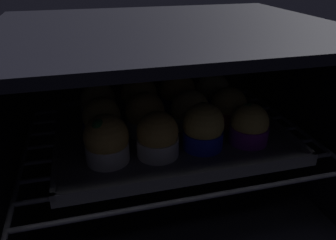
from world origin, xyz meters
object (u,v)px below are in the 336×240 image
muffin_row2_col1 (139,98)px  muffin_row2_col0 (98,102)px  muffin_row2_col3 (212,92)px  muffin_row1_col0 (102,120)px  muffin_row2_col2 (177,93)px  muffin_row0_col0 (106,141)px  muffin_row1_col1 (145,115)px  muffin_row0_col2 (203,128)px  muffin_row0_col1 (158,137)px  muffin_row1_col2 (190,111)px  muffin_row0_col3 (249,126)px  baking_tray (168,131)px  muffin_row1_col3 (228,108)px

muffin_row2_col1 → muffin_row2_col0: bearing=177.0°
muffin_row2_col0 → muffin_row2_col3: 25.42cm
muffin_row1_col0 → muffin_row2_col3: (25.41, 9.29, -0.32)cm
muffin_row2_col1 → muffin_row2_col2: bearing=3.2°
muffin_row0_col0 → muffin_row1_col1: same height
muffin_row1_col1 → muffin_row0_col2: bearing=-42.5°
muffin_row2_col1 → muffin_row2_col3: (16.89, 0.50, -0.49)cm
muffin_row0_col1 → muffin_row1_col1: (-0.43, 8.52, 0.13)cm
muffin_row2_col3 → muffin_row1_col1: bearing=-152.0°
muffin_row1_col2 → muffin_row2_col0: size_ratio=0.98×
muffin_row1_col1 → muffin_row2_col0: size_ratio=1.06×
muffin_row2_col3 → muffin_row0_col2: bearing=-116.5°
muffin_row0_col3 → muffin_row2_col0: bearing=145.8°
muffin_row0_col1 → muffin_row1_col1: bearing=92.9°
baking_tray → muffin_row1_col0: muffin_row1_col0 is taller
muffin_row2_col0 → muffin_row0_col1: bearing=-64.1°
muffin_row0_col0 → muffin_row1_col0: size_ratio=1.03×
muffin_row1_col0 → muffin_row2_col0: 9.24cm
muffin_row2_col2 → muffin_row2_col3: muffin_row2_col2 is taller
muffin_row0_col3 → muffin_row2_col3: 17.47cm
muffin_row1_col2 → muffin_row0_col3: bearing=-46.3°
muffin_row1_col1 → muffin_row2_col3: bearing=28.0°
muffin_row1_col1 → muffin_row2_col1: bearing=87.3°
muffin_row1_col1 → muffin_row2_col3: muffin_row1_col1 is taller
muffin_row1_col0 → muffin_row1_col3: size_ratio=1.07×
muffin_row0_col1 → muffin_row2_col2: size_ratio=0.94×
muffin_row0_col1 → muffin_row2_col0: size_ratio=1.02×
muffin_row2_col2 → muffin_row0_col0: bearing=-134.5°
muffin_row0_col0 → muffin_row0_col2: bearing=0.7°
muffin_row2_col0 → baking_tray: bearing=-34.9°
muffin_row0_col0 → muffin_row1_col2: size_ratio=1.09×
muffin_row0_col3 → muffin_row1_col0: 26.86cm
muffin_row0_col1 → muffin_row1_col2: 12.48cm
muffin_row1_col0 → muffin_row1_col2: size_ratio=1.06×
baking_tray → muffin_row2_col0: muffin_row2_col0 is taller
muffin_row1_col2 → muffin_row2_col1: muffin_row2_col1 is taller
muffin_row0_col3 → muffin_row2_col3: muffin_row2_col3 is taller
muffin_row0_col1 → muffin_row2_col0: 19.62cm
muffin_row0_col0 → muffin_row2_col2: 24.33cm
muffin_row0_col3 → muffin_row1_col2: size_ratio=0.99×
muffin_row0_col0 → muffin_row1_col2: (17.12, 8.65, -0.56)cm
muffin_row1_col3 → muffin_row2_col3: size_ratio=0.98×
muffin_row0_col2 → muffin_row2_col2: (0.31, 17.16, 0.02)cm
muffin_row0_col1 → muffin_row1_col1: muffin_row1_col1 is taller
muffin_row1_col1 → muffin_row1_col3: bearing=0.2°
muffin_row0_col3 → muffin_row1_col3: 8.35cm
muffin_row0_col2 → muffin_row2_col2: size_ratio=0.98×
muffin_row1_col0 → muffin_row1_col1: muffin_row1_col1 is taller
muffin_row0_col2 → muffin_row1_col2: muffin_row0_col2 is taller
muffin_row0_col0 → muffin_row0_col3: (25.48, -0.10, -0.50)cm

